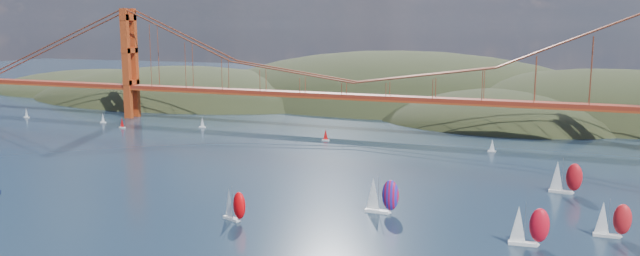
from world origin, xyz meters
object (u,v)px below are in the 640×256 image
object	(u,v)px
racer_0	(234,205)
racer_3	(565,177)
racer_2	(612,219)
racer_rwb	(381,195)
racer_1	(528,225)

from	to	relation	value
racer_0	racer_3	world-z (taller)	racer_3
racer_2	racer_rwb	bearing A→B (deg)	179.05
racer_2	racer_rwb	xyz separation A→B (m)	(-52.88, -1.33, 0.51)
racer_rwb	racer_0	bearing A→B (deg)	-147.77
racer_1	racer_3	world-z (taller)	racer_3
racer_0	racer_3	xyz separation A→B (m)	(74.49, 55.95, 0.71)
racer_0	racer_rwb	xyz separation A→B (m)	(31.52, 18.96, 0.70)
racer_2	racer_3	distance (m)	37.01
racer_3	racer_rwb	world-z (taller)	racer_3
racer_0	racer_2	distance (m)	86.81
racer_2	racer_rwb	world-z (taller)	racer_rwb
racer_0	racer_rwb	bearing A→B (deg)	52.42
racer_0	racer_2	world-z (taller)	racer_2
racer_2	racer_3	bearing A→B (deg)	103.14
racer_1	racer_2	xyz separation A→B (m)	(17.09, 12.39, -0.32)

